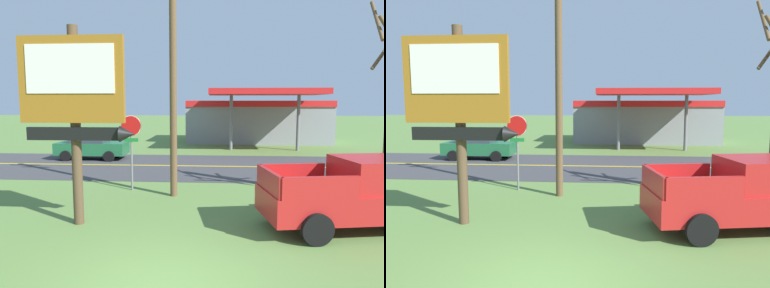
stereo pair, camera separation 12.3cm
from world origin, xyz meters
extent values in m
cube|color=#3D3D3F|center=(0.00, 13.00, 0.01)|extent=(140.00, 8.00, 0.02)
cube|color=gold|center=(0.00, 13.00, 0.02)|extent=(126.00, 0.20, 0.01)
cylinder|color=brown|center=(-2.92, 3.49, 2.76)|extent=(0.28, 0.28, 5.53)
cube|color=#996019|center=(-2.92, 3.31, 4.06)|extent=(2.89, 0.16, 2.33)
cube|color=white|center=(-2.92, 3.22, 4.34)|extent=(2.43, 0.03, 1.30)
cube|color=black|center=(-2.92, 3.31, 2.60)|extent=(2.60, 0.12, 0.36)
cone|color=black|center=(-1.42, 3.31, 2.60)|extent=(0.40, 0.44, 0.44)
cylinder|color=slate|center=(-2.34, 7.52, 1.10)|extent=(0.08, 0.08, 2.20)
cylinder|color=red|center=(-2.34, 7.49, 2.55)|extent=(0.76, 0.03, 0.76)
cylinder|color=white|center=(-2.34, 7.51, 2.55)|extent=(0.80, 0.01, 0.80)
cube|color=#19722D|center=(-2.34, 7.49, 2.00)|extent=(0.56, 0.03, 0.14)
cylinder|color=brown|center=(-0.59, 6.75, 4.40)|extent=(0.26, 0.26, 8.80)
cylinder|color=brown|center=(6.65, 6.78, 5.13)|extent=(0.99, 0.57, 1.18)
cylinder|color=brown|center=(6.24, 6.40, 6.14)|extent=(0.22, 1.36, 1.55)
cube|color=gray|center=(4.37, 26.06, 1.80)|extent=(12.00, 6.00, 3.60)
cube|color=red|center=(4.37, 23.01, 3.35)|extent=(12.00, 0.12, 0.50)
cube|color=red|center=(4.37, 20.06, 4.20)|extent=(8.00, 5.00, 0.40)
cylinder|color=slate|center=(1.97, 20.06, 2.10)|extent=(0.24, 0.24, 4.20)
cylinder|color=slate|center=(6.77, 20.06, 2.10)|extent=(0.24, 0.24, 4.20)
cube|color=red|center=(4.86, 3.63, 0.76)|extent=(5.46, 2.84, 0.72)
cube|color=red|center=(5.30, 3.71, 1.54)|extent=(2.19, 2.10, 0.84)
cube|color=red|center=(3.19, 4.27, 1.40)|extent=(1.94, 0.46, 0.56)
cube|color=red|center=(3.51, 2.46, 1.40)|extent=(1.94, 0.46, 0.56)
cube|color=red|center=(2.39, 3.19, 1.40)|extent=(0.45, 1.87, 0.56)
cylinder|color=black|center=(3.10, 4.31, 0.40)|extent=(0.84, 0.42, 0.80)
cylinder|color=black|center=(3.44, 2.38, 0.40)|extent=(0.84, 0.42, 0.80)
cube|color=#1E6038|center=(-6.61, 15.00, 0.68)|extent=(4.20, 1.76, 0.72)
cube|color=#2D3842|center=(-6.76, 15.00, 1.34)|extent=(2.10, 1.56, 0.60)
cylinder|color=black|center=(-5.31, 15.88, 0.32)|extent=(0.64, 0.24, 0.64)
cylinder|color=black|center=(-5.31, 14.12, 0.32)|extent=(0.64, 0.24, 0.64)
cylinder|color=black|center=(-7.91, 15.88, 0.32)|extent=(0.64, 0.24, 0.64)
cylinder|color=black|center=(-7.91, 14.12, 0.32)|extent=(0.64, 0.24, 0.64)
camera|label=1|loc=(1.04, -6.23, 3.45)|focal=33.66mm
camera|label=2|loc=(1.16, -6.23, 3.45)|focal=33.66mm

